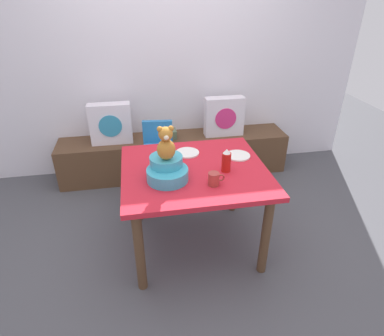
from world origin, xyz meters
TOP-DOWN VIEW (x-y plane):
  - ground_plane at (0.00, 0.00)m, footprint 8.00×8.00m
  - back_wall at (0.00, 1.52)m, footprint 4.40×0.10m
  - window_bench at (0.00, 1.25)m, footprint 2.60×0.44m
  - pillow_floral_left at (-0.69, 1.23)m, footprint 0.44×0.15m
  - pillow_floral_right at (0.57, 1.23)m, footprint 0.44×0.15m
  - book_stack at (-0.08, 1.25)m, footprint 0.20×0.14m
  - dining_table at (0.00, 0.00)m, footprint 1.11×1.00m
  - highchair at (-0.22, 0.81)m, footprint 0.35×0.48m
  - infant_seat_teal at (-0.22, -0.11)m, footprint 0.30×0.33m
  - teddy_bear at (-0.22, -0.11)m, footprint 0.13×0.12m
  - ketchup_bottle at (0.23, -0.08)m, footprint 0.07×0.07m
  - coffee_mug at (0.09, -0.25)m, footprint 0.12×0.08m
  - dinner_plate_near at (-0.01, 0.27)m, footprint 0.20×0.20m
  - dinner_plate_far at (0.39, 0.14)m, footprint 0.20×0.20m
  - cell_phone at (-0.23, 0.14)m, footprint 0.15×0.08m

SIDE VIEW (x-z plane):
  - ground_plane at x=0.00m, z-range 0.00..0.00m
  - window_bench at x=0.00m, z-range 0.00..0.46m
  - book_stack at x=-0.08m, z-range 0.46..0.55m
  - highchair at x=-0.22m, z-range 0.13..0.92m
  - dining_table at x=0.00m, z-range 0.26..1.00m
  - pillow_floral_left at x=-0.69m, z-range 0.46..0.90m
  - pillow_floral_right at x=0.57m, z-range 0.46..0.90m
  - cell_phone at x=-0.23m, z-range 0.74..0.75m
  - dinner_plate_near at x=-0.01m, z-range 0.74..0.75m
  - dinner_plate_far at x=0.39m, z-range 0.74..0.75m
  - coffee_mug at x=0.09m, z-range 0.74..0.84m
  - infant_seat_teal at x=-0.22m, z-range 0.73..0.89m
  - ketchup_bottle at x=0.23m, z-range 0.73..0.92m
  - teddy_bear at x=-0.22m, z-range 0.89..1.14m
  - back_wall at x=0.00m, z-range 0.00..2.60m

